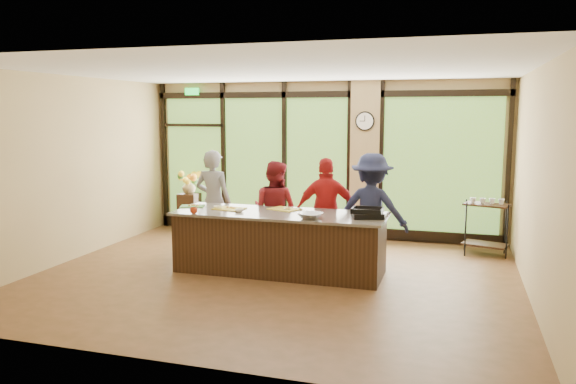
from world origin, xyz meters
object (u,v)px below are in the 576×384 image
Objects in this scene: cook_left at (213,202)px; flower_stand at (190,212)px; roasting_pan at (367,215)px; bar_cart at (486,221)px; cook_right at (372,210)px; island_base at (280,244)px.

cook_left reaches higher than flower_stand.
cook_left is at bearing 143.65° from roasting_pan.
bar_cart reaches higher than flower_stand.
cook_right is at bearing -22.74° from flower_stand.
island_base is 3.56m from flower_stand.
island_base is at bearing 35.14° from cook_right.
cook_right is 4.29m from flower_stand.
cook_left is 1.00× the size of cook_right.
cook_left reaches higher than roasting_pan.
flower_stand is at bearing -166.36° from bar_cart.
bar_cart is at bearing 33.34° from island_base.
bar_cart is at bearing -141.29° from cook_right.
cook_right is (2.72, -0.03, -0.00)m from cook_left.
flower_stand is at bearing -17.64° from cook_right.
flower_stand is (-2.69, 2.34, -0.06)m from island_base.
bar_cart is (1.77, 1.23, -0.30)m from cook_right.
cook_left reaches higher than island_base.
roasting_pan reaches higher than flower_stand.
roasting_pan is (1.33, -0.05, 0.52)m from island_base.
flower_stand is at bearing -48.23° from cook_left.
island_base is 3.64m from bar_cart.
bar_cart is at bearing -4.56° from flower_stand.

